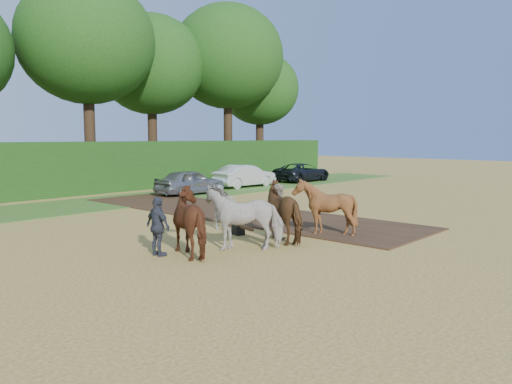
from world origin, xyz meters
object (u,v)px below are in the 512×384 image
at_px(spectator_far, 158,226).
at_px(plough_team, 265,214).
at_px(spectator_near, 279,211).
at_px(parked_cars, 154,185).

height_order(spectator_far, plough_team, plough_team).
distance_m(spectator_near, plough_team, 1.02).
relative_size(spectator_far, plough_team, 0.25).
distance_m(spectator_far, plough_team, 3.37).
distance_m(spectator_far, parked_cars, 13.51).
height_order(spectator_far, parked_cars, spectator_far).
xyz_separation_m(spectator_near, plough_team, (-0.98, -0.28, 0.05)).
bearing_deg(spectator_far, spectator_near, -100.05).
height_order(spectator_near, plough_team, plough_team).
bearing_deg(spectator_far, parked_cars, -34.34).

